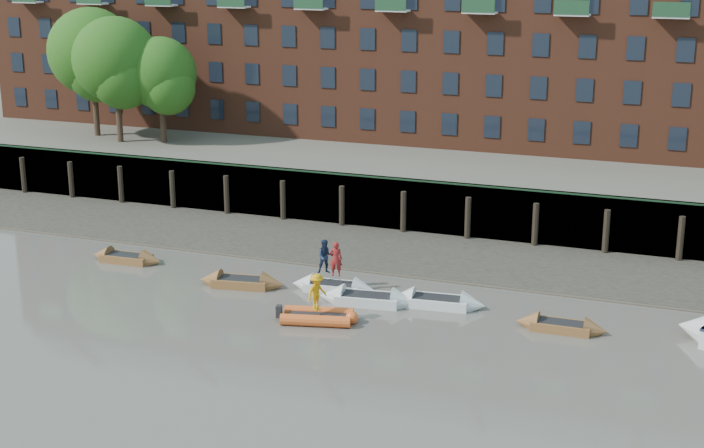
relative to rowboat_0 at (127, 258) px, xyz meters
The scene contains 17 objects.
ground 18.25m from the rowboat_0, 36.93° to the right, with size 220.00×220.00×0.00m, color #615B53.
foreshore 16.20m from the rowboat_0, 25.75° to the left, with size 110.00×8.00×0.50m, color #3D382F.
mud_band 15.04m from the rowboat_0, 14.00° to the left, with size 110.00×1.60×0.10m, color #4C4336.
river_wall 18.58m from the rowboat_0, 38.05° to the left, with size 110.00×1.23×3.30m.
bank_terrace 29.01m from the rowboat_0, 59.77° to the left, with size 110.00×28.00×3.20m, color #5E594D.
apartment_terrace 32.39m from the rowboat_0, 60.73° to the left, with size 80.60×15.56×20.98m.
tree_cluster 21.62m from the rowboat_0, 123.94° to the left, with size 11.76×7.74×9.40m.
rowboat_0 is the anchor object (origin of this frame).
rowboat_2 7.92m from the rowboat_0, 10.29° to the right, with size 4.64×2.01×1.30m.
rowboat_3 12.48m from the rowboat_0, ahead, with size 4.49×1.63×1.28m.
rowboat_4 14.80m from the rowboat_0, ahead, with size 4.98×2.06×1.40m.
rowboat_5 18.02m from the rowboat_0, ahead, with size 4.77×1.80×1.35m.
rowboat_6 24.16m from the rowboat_0, ahead, with size 4.14×1.25×1.20m.
rib_tender 14.20m from the rowboat_0, 18.57° to the right, with size 3.66×2.38×0.62m.
person_rower_a 12.73m from the rowboat_0, ahead, with size 0.65×0.43×1.79m, color maroon.
person_rower_b 12.09m from the rowboat_0, ahead, with size 0.85×0.67×1.76m, color #19233F.
person_rib_crew 14.13m from the rowboat_0, 18.97° to the right, with size 1.15×0.66×1.78m, color orange.
Camera 1 is at (15.23, -32.85, 16.84)m, focal length 50.00 mm.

